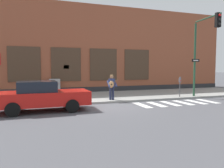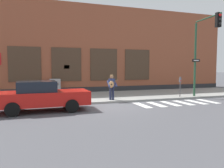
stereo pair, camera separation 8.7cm
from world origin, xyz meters
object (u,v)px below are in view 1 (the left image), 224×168
Objects in this scene: traffic_light at (203,43)px; parking_meter at (180,84)px; busker at (112,86)px; utility_box at (55,86)px; red_car at (42,96)px.

traffic_light reaches higher than parking_meter.
busker is 1.38× the size of utility_box.
parking_meter is at bearing 9.93° from red_car.
red_car is at bearing -170.07° from parking_meter.
busker is at bearing 178.59° from parking_meter.
parking_meter is 9.61m from utility_box.
traffic_light is at bearing -31.03° from utility_box.
red_car is 3.91× the size of utility_box.
parking_meter is (9.45, 1.66, 0.30)m from red_car.
parking_meter reaches higher than utility_box.
utility_box is (-9.48, 5.70, -3.13)m from traffic_light.
utility_box is at bearing 80.16° from red_car.
red_car is 0.85× the size of traffic_light.
busker is (4.34, 1.78, 0.28)m from red_car.
red_car is at bearing -157.68° from busker.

